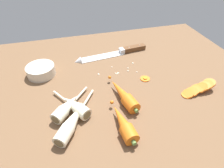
# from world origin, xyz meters

# --- Properties ---
(ground_plane) EXTENTS (1.20, 0.90, 0.04)m
(ground_plane) POSITION_xyz_m (0.00, 0.00, -0.02)
(ground_plane) COLOR brown
(chefs_knife) EXTENTS (0.35, 0.07, 0.04)m
(chefs_knife) POSITION_xyz_m (0.05, 0.20, 0.01)
(chefs_knife) COLOR silver
(chefs_knife) RESTS_ON ground_plane
(whole_carrot) EXTENTS (0.07, 0.20, 0.04)m
(whole_carrot) POSITION_xyz_m (0.02, -0.09, 0.02)
(whole_carrot) COLOR orange
(whole_carrot) RESTS_ON ground_plane
(whole_carrot_second) EXTENTS (0.05, 0.17, 0.04)m
(whole_carrot_second) POSITION_xyz_m (-0.02, -0.21, 0.02)
(whole_carrot_second) COLOR orange
(whole_carrot_second) RESTS_ON ground_plane
(parsnip_front) EXTENTS (0.13, 0.15, 0.04)m
(parsnip_front) POSITION_xyz_m (-0.17, -0.10, 0.02)
(parsnip_front) COLOR beige
(parsnip_front) RESTS_ON ground_plane
(parsnip_mid_left) EXTENTS (0.11, 0.16, 0.04)m
(parsnip_mid_left) POSITION_xyz_m (-0.14, -0.10, 0.02)
(parsnip_mid_left) COLOR beige
(parsnip_mid_left) RESTS_ON ground_plane
(parsnip_mid_right) EXTENTS (0.15, 0.21, 0.04)m
(parsnip_mid_right) POSITION_xyz_m (-0.16, -0.16, 0.02)
(parsnip_mid_right) COLOR beige
(parsnip_mid_right) RESTS_ON ground_plane
(carrot_slice_stack) EXTENTS (0.13, 0.05, 0.04)m
(carrot_slice_stack) POSITION_xyz_m (0.29, -0.13, 0.01)
(carrot_slice_stack) COLOR orange
(carrot_slice_stack) RESTS_ON ground_plane
(carrot_slice_stray_near) EXTENTS (0.04, 0.04, 0.01)m
(carrot_slice_stray_near) POSITION_xyz_m (0.14, -0.01, 0.00)
(carrot_slice_stray_near) COLOR orange
(carrot_slice_stray_near) RESTS_ON ground_plane
(prep_bowl) EXTENTS (0.11, 0.11, 0.04)m
(prep_bowl) POSITION_xyz_m (-0.25, 0.13, 0.02)
(prep_bowl) COLOR beige
(prep_bowl) RESTS_ON ground_plane
(mince_crumbs) EXTENTS (0.17, 0.07, 0.01)m
(mince_crumbs) POSITION_xyz_m (0.06, 0.07, 0.00)
(mince_crumbs) COLOR silver
(mince_crumbs) RESTS_ON ground_plane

